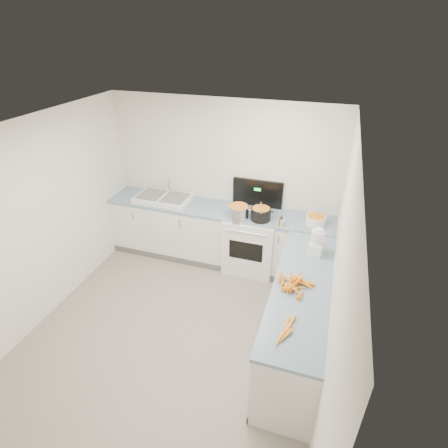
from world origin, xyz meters
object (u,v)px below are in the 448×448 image
(black_pot, at_px, (261,215))
(spice_jar, at_px, (282,224))
(extract_bottle, at_px, (281,222))
(mixing_bowl, at_px, (316,220))
(steel_pot, at_px, (239,213))
(sink, at_px, (163,198))
(stove, at_px, (251,241))
(food_processor, at_px, (317,243))

(black_pot, relative_size, spice_jar, 3.19)
(extract_bottle, distance_m, spice_jar, 0.03)
(mixing_bowl, bearing_deg, spice_jar, -153.64)
(steel_pot, xyz_separation_m, black_pot, (0.31, 0.06, -0.01))
(steel_pot, bearing_deg, sink, 171.34)
(mixing_bowl, bearing_deg, stove, 178.86)
(stove, distance_m, food_processor, 1.36)
(mixing_bowl, bearing_deg, steel_pot, -171.33)
(stove, distance_m, extract_bottle, 0.73)
(black_pot, distance_m, mixing_bowl, 0.76)
(steel_pot, relative_size, food_processor, 0.86)
(extract_bottle, relative_size, spice_jar, 1.42)
(steel_pot, distance_m, mixing_bowl, 1.08)
(stove, bearing_deg, extract_bottle, -24.87)
(mixing_bowl, distance_m, spice_jar, 0.48)
(mixing_bowl, height_order, food_processor, food_processor)
(steel_pot, height_order, food_processor, food_processor)
(sink, distance_m, mixing_bowl, 2.35)
(steel_pot, height_order, spice_jar, steel_pot)
(stove, bearing_deg, steel_pot, -132.20)
(black_pot, xyz_separation_m, food_processor, (0.82, -0.60, 0.07))
(food_processor, bearing_deg, mixing_bowl, 95.48)
(extract_bottle, xyz_separation_m, food_processor, (0.52, -0.52, 0.09))
(extract_bottle, bearing_deg, stove, 155.13)
(stove, xyz_separation_m, sink, (-1.45, 0.02, 0.50))
(black_pot, height_order, mixing_bowl, black_pot)
(steel_pot, height_order, mixing_bowl, steel_pot)
(stove, distance_m, mixing_bowl, 1.05)
(black_pot, bearing_deg, extract_bottle, -15.78)
(black_pot, relative_size, extract_bottle, 2.25)
(black_pot, distance_m, spice_jar, 0.34)
(mixing_bowl, xyz_separation_m, spice_jar, (-0.43, -0.21, -0.02))
(stove, bearing_deg, black_pot, -39.97)
(mixing_bowl, height_order, spice_jar, mixing_bowl)
(sink, height_order, extract_bottle, sink)
(extract_bottle, height_order, spice_jar, extract_bottle)
(black_pot, distance_m, food_processor, 1.02)
(stove, xyz_separation_m, mixing_bowl, (0.90, -0.02, 0.53))
(mixing_bowl, xyz_separation_m, extract_bottle, (-0.45, -0.19, -0.00))
(sink, relative_size, steel_pot, 2.92)
(black_pot, relative_size, mixing_bowl, 1.01)
(steel_pot, relative_size, spice_jar, 3.37)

